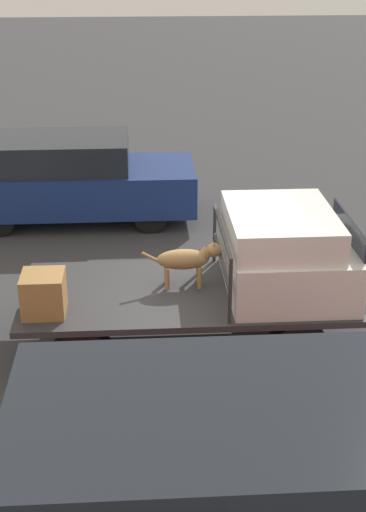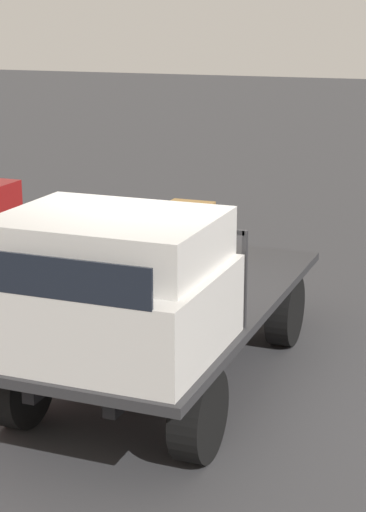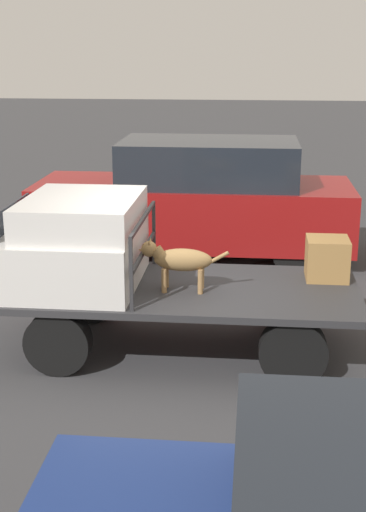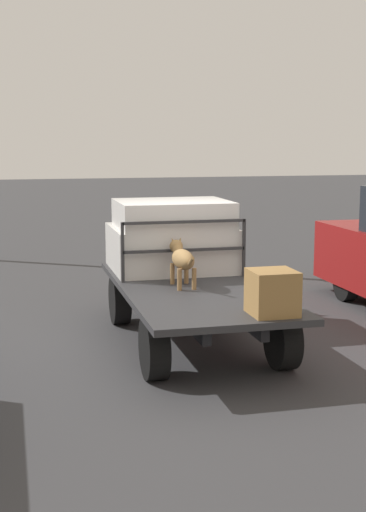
{
  "view_description": "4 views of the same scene",
  "coord_description": "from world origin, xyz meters",
  "px_view_note": "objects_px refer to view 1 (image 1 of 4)",
  "views": [
    {
      "loc": [
        -0.55,
        -7.95,
        4.88
      ],
      "look_at": [
        -0.04,
        0.14,
        1.2
      ],
      "focal_mm": 50.0,
      "sensor_mm": 36.0,
      "label": 1
    },
    {
      "loc": [
        6.81,
        2.8,
        3.27
      ],
      "look_at": [
        -0.04,
        0.14,
        1.2
      ],
      "focal_mm": 60.0,
      "sensor_mm": 36.0,
      "label": 2
    },
    {
      "loc": [
        -0.8,
        7.81,
        3.49
      ],
      "look_at": [
        -0.04,
        0.14,
        1.2
      ],
      "focal_mm": 50.0,
      "sensor_mm": 36.0,
      "label": 3
    },
    {
      "loc": [
        -8.92,
        2.32,
        2.71
      ],
      "look_at": [
        -0.04,
        0.14,
        1.2
      ],
      "focal_mm": 50.0,
      "sensor_mm": 36.0,
      "label": 4
    }
  ],
  "objects_px": {
    "cargo_crate": "(44,294)",
    "dog": "(188,259)",
    "parked_sedan": "(73,179)",
    "flatbed_truck": "(187,305)"
  },
  "relations": [
    {
      "from": "cargo_crate",
      "to": "flatbed_truck",
      "type": "bearing_deg",
      "value": 15.31
    },
    {
      "from": "dog",
      "to": "cargo_crate",
      "type": "relative_size",
      "value": 2.09
    },
    {
      "from": "flatbed_truck",
      "to": "dog",
      "type": "height_order",
      "value": "dog"
    },
    {
      "from": "cargo_crate",
      "to": "dog",
      "type": "bearing_deg",
      "value": 19.22
    },
    {
      "from": "dog",
      "to": "parked_sedan",
      "type": "relative_size",
      "value": 0.24
    },
    {
      "from": "dog",
      "to": "parked_sedan",
      "type": "bearing_deg",
      "value": 110.23
    },
    {
      "from": "flatbed_truck",
      "to": "parked_sedan",
      "type": "distance_m",
      "value": 4.93
    },
    {
      "from": "flatbed_truck",
      "to": "parked_sedan",
      "type": "bearing_deg",
      "value": 111.17
    },
    {
      "from": "parked_sedan",
      "to": "dog",
      "type": "bearing_deg",
      "value": -67.7
    },
    {
      "from": "cargo_crate",
      "to": "parked_sedan",
      "type": "bearing_deg",
      "value": 90.77
    }
  ]
}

